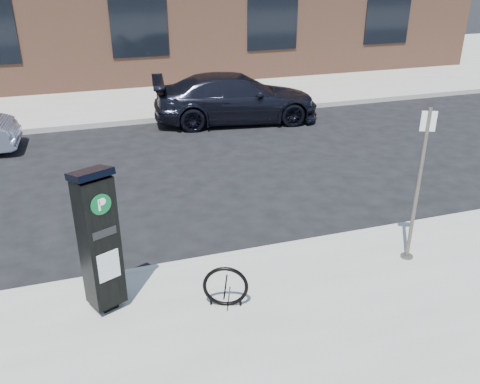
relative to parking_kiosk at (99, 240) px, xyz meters
name	(u,v)px	position (x,y,z in m)	size (l,w,h in m)	color
ground	(250,258)	(2.34, 0.81, -1.21)	(120.00, 120.00, 0.00)	black
sidewalk_far	(137,78)	(2.34, 14.81, -1.13)	(60.00, 12.00, 0.15)	gray
curb_near	(251,254)	(2.34, 0.79, -1.13)	(60.00, 0.12, 0.16)	#9E9B93
curb_far	(163,119)	(2.34, 8.83, -1.13)	(60.00, 0.12, 0.16)	#9E9B93
parking_kiosk	(99,240)	(0.00, 0.00, 0.00)	(0.60, 0.57, 2.06)	black
sign_pole	(418,188)	(4.64, -0.17, 0.16)	(0.20, 0.20, 2.44)	#59554F
bike_rack	(226,287)	(1.55, -0.46, -0.75)	(0.60, 0.27, 0.62)	black
car_dark	(236,98)	(4.44, 8.21, -0.50)	(1.97, 4.86, 1.41)	black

